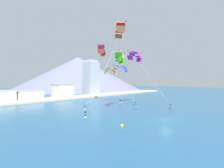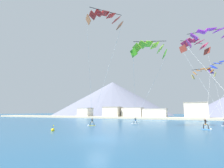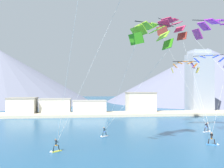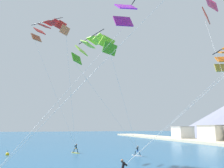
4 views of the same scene
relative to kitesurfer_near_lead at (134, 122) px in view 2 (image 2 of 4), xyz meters
The scene contains 18 objects.
ground_plane 23.66m from the kitesurfer_near_lead, 83.05° to the right, with size 400.00×400.00×0.00m, color #23567F.
kitesurfer_near_lead is the anchor object (origin of this frame).
kitesurfer_mid_center 16.54m from the kitesurfer_near_lead, 26.88° to the right, with size 1.70×1.24×1.84m.
kitesurfer_far_left 11.08m from the kitesurfer_near_lead, 127.83° to the right, with size 1.56×1.46×1.66m.
parafoil_kite_near_lead 17.86m from the kitesurfer_near_lead, 55.60° to the right, with size 8.77×11.14×15.22m.
parafoil_kite_near_trail 25.71m from the kitesurfer_near_lead, 27.97° to the left, with size 8.06×8.64×20.26m.
parafoil_kite_mid_center 23.67m from the kitesurfer_near_lead, ahead, with size 8.26×12.51×12.71m.
parafoil_kite_far_left 24.25m from the kitesurfer_near_lead, 94.42° to the right, with size 8.44×8.42×19.91m.
parafoil_kite_far_right 24.10m from the kitesurfer_near_lead, 20.53° to the right, with size 8.47×12.96×16.75m.
parafoil_kite_distant_high_outer 20.13m from the kitesurfer_near_lead, 15.79° to the left, with size 5.25×2.50×2.25m.
race_marker_buoy 20.87m from the kitesurfer_near_lead, 109.86° to the right, with size 0.56×0.56×1.02m.
shoreline_strip 30.84m from the kitesurfer_near_lead, 84.68° to the left, with size 180.00×10.00×0.70m, color beige.
shore_building_harbour_front 37.38m from the kitesurfer_near_lead, 107.93° to the left, with size 9.28×5.67×4.67m.
shore_building_promenade_mid 47.62m from the kitesurfer_near_lead, 136.83° to the left, with size 6.11×5.78×4.70m.
shore_building_quay_east 37.79m from the kitesurfer_near_lead, 67.71° to the left, with size 8.72×7.01×6.52m.
shore_building_quay_west 39.62m from the kitesurfer_near_lead, 121.42° to the left, with size 7.88×6.54×5.08m.
shore_building_old_town 34.54m from the kitesurfer_near_lead, 92.32° to the left, with size 10.06×5.79×4.13m.
mountain_peak_central_summit 105.25m from the kitesurfer_near_lead, 116.67° to the left, with size 97.06×97.06×27.65m.
Camera 2 is at (9.55, -17.58, 3.00)m, focal length 28.00 mm.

